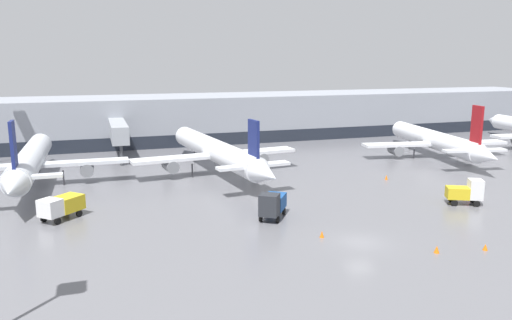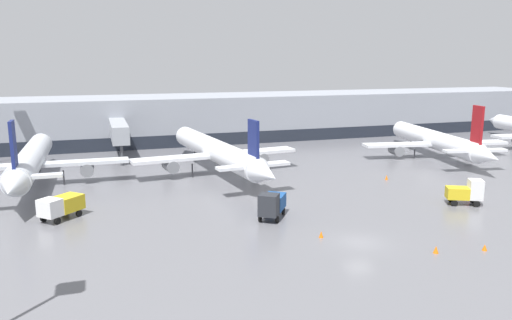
{
  "view_description": "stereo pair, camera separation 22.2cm",
  "coord_description": "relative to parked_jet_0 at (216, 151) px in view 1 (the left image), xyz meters",
  "views": [
    {
      "loc": [
        -22.3,
        -37.47,
        16.21
      ],
      "look_at": [
        -1.87,
        24.38,
        3.0
      ],
      "focal_mm": 35.0,
      "sensor_mm": 36.0,
      "label": 1
    },
    {
      "loc": [
        -22.08,
        -37.54,
        16.21
      ],
      "look_at": [
        -1.87,
        24.38,
        3.0
      ],
      "focal_mm": 35.0,
      "sensor_mm": 36.0,
      "label": 2
    }
  ],
  "objects": [
    {
      "name": "traffic_cone_2",
      "position": [
        10.6,
        -35.16,
        -2.94
      ],
      "size": [
        0.47,
        0.47,
        0.64
      ],
      "color": "orange",
      "rests_on": "ground_plane"
    },
    {
      "name": "parked_jet_1",
      "position": [
        37.88,
        0.53,
        -0.44
      ],
      "size": [
        24.93,
        34.01,
        9.68
      ],
      "rotation": [
        0.0,
        0.0,
        1.41
      ],
      "color": "silver",
      "rests_on": "ground_plane"
    },
    {
      "name": "service_truck_2",
      "position": [
        -20.17,
        -15.4,
        -1.78
      ],
      "size": [
        4.69,
        4.71,
        2.46
      ],
      "rotation": [
        0.0,
        0.0,
        3.93
      ],
      "color": "gold",
      "rests_on": "ground_plane"
    },
    {
      "name": "service_truck_0",
      "position": [
        0.55,
        -21.87,
        -1.68
      ],
      "size": [
        4.16,
        4.88,
        2.9
      ],
      "rotation": [
        0.0,
        0.0,
        4.12
      ],
      "color": "#19478C",
      "rests_on": "ground_plane"
    },
    {
      "name": "traffic_cone_1",
      "position": [
        2.95,
        -28.69,
        -2.94
      ],
      "size": [
        0.42,
        0.42,
        0.63
      ],
      "color": "orange",
      "rests_on": "ground_plane"
    },
    {
      "name": "terminal_building",
      "position": [
        5.42,
        30.96,
        1.24
      ],
      "size": [
        160.0,
        29.87,
        9.0
      ],
      "color": "gray",
      "rests_on": "ground_plane"
    },
    {
      "name": "parked_jet_0",
      "position": [
        0.0,
        0.0,
        0.0
      ],
      "size": [
        24.44,
        37.78,
        9.18
      ],
      "rotation": [
        0.0,
        0.0,
        1.69
      ],
      "color": "silver",
      "rests_on": "ground_plane"
    },
    {
      "name": "service_truck_1",
      "position": [
        23.08,
        -24.1,
        -1.73
      ],
      "size": [
        4.17,
        3.2,
        2.95
      ],
      "rotation": [
        0.0,
        0.0,
        5.83
      ],
      "color": "gold",
      "rests_on": "ground_plane"
    },
    {
      "name": "traffic_cone_0",
      "position": [
        14.99,
        -35.96,
        -2.98
      ],
      "size": [
        0.43,
        0.43,
        0.56
      ],
      "color": "orange",
      "rests_on": "ground_plane"
    },
    {
      "name": "ground_plane",
      "position": [
        5.71,
        -30.9,
        -3.26
      ],
      "size": [
        320.0,
        320.0,
        0.0
      ],
      "primitive_type": "plane",
      "color": "slate"
    },
    {
      "name": "traffic_cone_4",
      "position": [
        21.22,
        -10.91,
        -2.92
      ],
      "size": [
        0.4,
        0.4,
        0.67
      ],
      "color": "orange",
      "rests_on": "ground_plane"
    },
    {
      "name": "parked_jet_2",
      "position": [
        -24.56,
        0.4,
        0.07
      ],
      "size": [
        24.66,
        34.35,
        9.85
      ],
      "rotation": [
        0.0,
        0.0,
        1.56
      ],
      "color": "silver",
      "rests_on": "ground_plane"
    }
  ]
}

